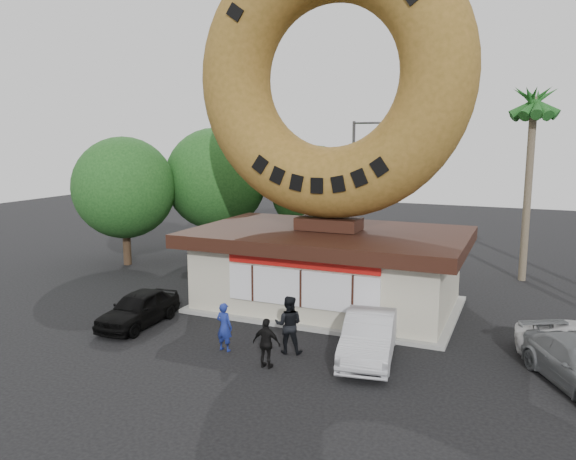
# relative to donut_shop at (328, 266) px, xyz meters

# --- Properties ---
(ground) EXTENTS (90.00, 90.00, 0.00)m
(ground) POSITION_rel_donut_shop_xyz_m (0.00, -5.98, -1.77)
(ground) COLOR black
(ground) RESTS_ON ground
(donut_shop) EXTENTS (11.20, 7.20, 3.80)m
(donut_shop) POSITION_rel_donut_shop_xyz_m (0.00, 0.00, 0.00)
(donut_shop) COLOR beige
(donut_shop) RESTS_ON ground
(giant_donut) EXTENTS (11.39, 2.90, 11.39)m
(giant_donut) POSITION_rel_donut_shop_xyz_m (0.00, 0.02, 7.73)
(giant_donut) COLOR olive
(giant_donut) RESTS_ON donut_shop
(tree_west) EXTENTS (6.00, 6.00, 7.65)m
(tree_west) POSITION_rel_donut_shop_xyz_m (-9.50, 7.02, 2.87)
(tree_west) COLOR #473321
(tree_west) RESTS_ON ground
(tree_mid) EXTENTS (5.20, 5.20, 6.63)m
(tree_mid) POSITION_rel_donut_shop_xyz_m (-4.00, 9.02, 2.25)
(tree_mid) COLOR #473321
(tree_mid) RESTS_ON ground
(tree_far) EXTENTS (5.60, 5.60, 7.14)m
(tree_far) POSITION_rel_donut_shop_xyz_m (-13.00, 3.02, 2.56)
(tree_far) COLOR #473321
(tree_far) RESTS_ON ground
(palm_near) EXTENTS (2.60, 2.60, 9.75)m
(palm_near) POSITION_rel_donut_shop_xyz_m (7.50, 8.02, 6.65)
(palm_near) COLOR #726651
(palm_near) RESTS_ON ground
(street_lamp) EXTENTS (2.11, 0.20, 8.00)m
(street_lamp) POSITION_rel_donut_shop_xyz_m (-1.86, 10.02, 2.72)
(street_lamp) COLOR #59595E
(street_lamp) RESTS_ON ground
(person_left) EXTENTS (0.65, 0.47, 1.66)m
(person_left) POSITION_rel_donut_shop_xyz_m (-1.54, -6.10, -0.94)
(person_left) COLOR navy
(person_left) RESTS_ON ground
(person_center) EXTENTS (1.10, 0.96, 1.95)m
(person_center) POSITION_rel_donut_shop_xyz_m (0.51, -5.42, -0.79)
(person_center) COLOR black
(person_center) RESTS_ON ground
(person_right) EXTENTS (0.94, 0.40, 1.59)m
(person_right) POSITION_rel_donut_shop_xyz_m (0.38, -6.84, -0.97)
(person_right) COLOR black
(person_right) RESTS_ON ground
(car_black) EXTENTS (1.68, 3.93, 1.32)m
(car_black) POSITION_rel_donut_shop_xyz_m (-5.83, -5.15, -1.10)
(car_black) COLOR black
(car_black) RESTS_ON ground
(car_silver) EXTENTS (2.24, 4.66, 1.47)m
(car_silver) POSITION_rel_donut_shop_xyz_m (3.09, -4.79, -1.03)
(car_silver) COLOR #B7B8BD
(car_silver) RESTS_ON ground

